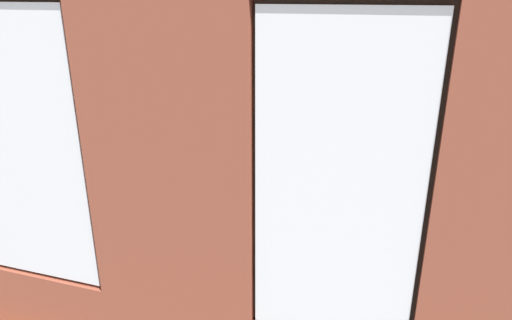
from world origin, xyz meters
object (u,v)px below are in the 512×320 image
at_px(couch_left, 483,222).
at_px(remote_black, 245,190).
at_px(media_console, 85,179).
at_px(papasan_chair, 260,142).
at_px(coffee_table, 241,191).
at_px(couch_by_window, 224,289).
at_px(potted_plant_mid_room_small, 318,186).
at_px(cup_ceramic, 270,183).
at_px(potted_plant_by_left_couch, 439,175).
at_px(tv_flatscreen, 80,140).
at_px(potted_plant_corner_near_left, 478,141).
at_px(potted_plant_near_tv, 69,171).
at_px(potted_plant_foreground_right, 171,114).
at_px(table_plant_small, 210,179).
at_px(remote_gray, 232,182).

relative_size(couch_left, remote_black, 12.25).
xyz_separation_m(media_console, papasan_chair, (-2.20, -1.84, 0.23)).
relative_size(couch_left, coffee_table, 1.58).
xyz_separation_m(couch_by_window, potted_plant_mid_room_small, (-0.40, -2.58, 0.01)).
distance_m(cup_ceramic, potted_plant_by_left_couch, 2.67).
distance_m(tv_flatscreen, papasan_chair, 2.89).
relative_size(cup_ceramic, potted_plant_corner_near_left, 0.09).
height_order(couch_by_window, media_console, couch_by_window).
xyz_separation_m(media_console, potted_plant_near_tv, (-0.55, 0.94, 0.56)).
bearing_deg(potted_plant_near_tv, couch_by_window, 156.34).
height_order(couch_by_window, potted_plant_near_tv, potted_plant_near_tv).
distance_m(cup_ceramic, papasan_chair, 1.87).
bearing_deg(potted_plant_near_tv, potted_plant_mid_room_small, -152.74).
height_order(cup_ceramic, media_console, cup_ceramic).
xyz_separation_m(cup_ceramic, potted_plant_corner_near_left, (-2.77, -2.18, 0.18)).
bearing_deg(potted_plant_by_left_couch, potted_plant_near_tv, 29.12).
bearing_deg(papasan_chair, potted_plant_foreground_right, -11.86).
relative_size(couch_by_window, potted_plant_by_left_couch, 4.02).
bearing_deg(potted_plant_foreground_right, media_console, 82.44).
bearing_deg(tv_flatscreen, couch_left, -178.92).
bearing_deg(potted_plant_by_left_couch, couch_by_window, 60.52).
relative_size(couch_by_window, potted_plant_foreground_right, 1.37).
distance_m(couch_left, potted_plant_mid_room_small, 2.09).
height_order(table_plant_small, potted_plant_foreground_right, potted_plant_foreground_right).
bearing_deg(potted_plant_mid_room_small, coffee_table, 32.28).
bearing_deg(table_plant_small, papasan_chair, -92.30).
bearing_deg(papasan_chair, potted_plant_near_tv, 59.39).
xyz_separation_m(table_plant_small, potted_plant_by_left_couch, (-2.97, -1.74, -0.26)).
distance_m(coffee_table, potted_plant_corner_near_left, 3.90).
xyz_separation_m(table_plant_small, remote_black, (-0.49, 0.00, -0.10)).
height_order(remote_black, potted_plant_foreground_right, potted_plant_foreground_right).
bearing_deg(potted_plant_foreground_right, coffee_table, 134.24).
relative_size(potted_plant_mid_room_small, potted_plant_by_left_couch, 1.08).
distance_m(remote_gray, potted_plant_mid_room_small, 1.21).
distance_m(cup_ceramic, potted_plant_near_tv, 2.56).
bearing_deg(media_console, papasan_chair, -140.06).
relative_size(remote_black, potted_plant_foreground_right, 0.13).
bearing_deg(potted_plant_mid_room_small, table_plant_small, 28.03).
bearing_deg(media_console, potted_plant_mid_room_small, -170.90).
bearing_deg(tv_flatscreen, potted_plant_mid_room_small, -170.95).
height_order(couch_left, papasan_chair, couch_left).
xyz_separation_m(remote_gray, potted_plant_corner_near_left, (-3.29, -2.21, 0.23)).
height_order(remote_black, papasan_chair, papasan_chair).
relative_size(remote_black, potted_plant_near_tv, 0.12).
height_order(remote_gray, papasan_chair, papasan_chair).
height_order(coffee_table, media_console, media_console).
bearing_deg(remote_gray, potted_plant_foreground_right, -12.24).
distance_m(couch_by_window, couch_left, 3.25).
bearing_deg(couch_by_window, coffee_table, -75.08).
height_order(remote_gray, potted_plant_foreground_right, potted_plant_foreground_right).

